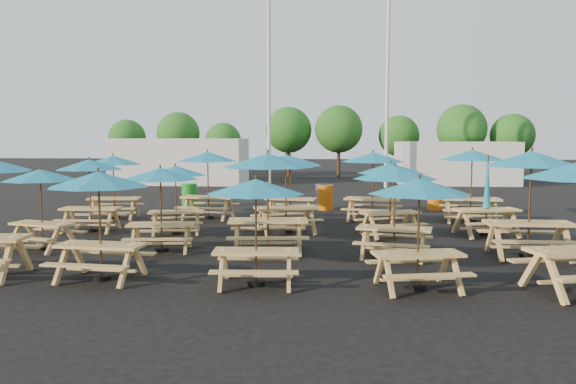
# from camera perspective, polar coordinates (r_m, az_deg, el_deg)

# --- Properties ---
(ground) EXTENTS (120.00, 120.00, 0.00)m
(ground) POSITION_cam_1_polar(r_m,az_deg,el_deg) (16.66, -0.40, -4.26)
(ground) COLOR black
(ground) RESTS_ON ground
(picnic_unit_1) EXTENTS (2.31, 2.31, 2.07)m
(picnic_unit_1) POSITION_cam_1_polar(r_m,az_deg,el_deg) (15.38, -23.86, 1.17)
(picnic_unit_1) COLOR tan
(picnic_unit_1) RESTS_ON ground
(picnic_unit_2) EXTENTS (2.05, 2.05, 2.21)m
(picnic_unit_2) POSITION_cam_1_polar(r_m,az_deg,el_deg) (17.83, -19.53, 2.25)
(picnic_unit_2) COLOR tan
(picnic_unit_2) RESTS_ON ground
(picnic_unit_3) EXTENTS (2.22, 2.22, 2.24)m
(picnic_unit_3) POSITION_cam_1_polar(r_m,az_deg,el_deg) (20.49, -17.33, 2.76)
(picnic_unit_3) COLOR tan
(picnic_unit_3) RESTS_ON ground
(picnic_unit_4) EXTENTS (2.16, 2.16, 2.19)m
(picnic_unit_4) POSITION_cam_1_polar(r_m,az_deg,el_deg) (11.63, -18.68, 0.63)
(picnic_unit_4) COLOR tan
(picnic_unit_4) RESTS_ON ground
(picnic_unit_5) EXTENTS (2.14, 2.14, 2.12)m
(picnic_unit_5) POSITION_cam_1_polar(r_m,az_deg,el_deg) (14.23, -12.84, 1.36)
(picnic_unit_5) COLOR tan
(picnic_unit_5) RESTS_ON ground
(picnic_unit_6) EXTENTS (2.15, 2.15, 2.04)m
(picnic_unit_6) POSITION_cam_1_polar(r_m,az_deg,el_deg) (16.78, -11.36, 1.76)
(picnic_unit_6) COLOR tan
(picnic_unit_6) RESTS_ON ground
(picnic_unit_7) EXTENTS (2.40, 2.40, 2.37)m
(picnic_unit_7) POSITION_cam_1_polar(r_m,az_deg,el_deg) (19.75, -8.15, 3.20)
(picnic_unit_7) COLOR tan
(picnic_unit_7) RESTS_ON ground
(picnic_unit_8) EXTENTS (1.98, 1.98, 2.08)m
(picnic_unit_8) POSITION_cam_1_polar(r_m,az_deg,el_deg) (10.62, -3.29, -0.06)
(picnic_unit_8) COLOR tan
(picnic_unit_8) RESTS_ON ground
(picnic_unit_9) EXTENTS (2.46, 2.46, 2.48)m
(picnic_unit_9) POSITION_cam_1_polar(r_m,az_deg,el_deg) (13.73, -2.07, 2.66)
(picnic_unit_9) COLOR tan
(picnic_unit_9) RESTS_ON ground
(picnic_unit_10) EXTENTS (2.72, 2.72, 2.36)m
(picnic_unit_10) POSITION_cam_1_polar(r_m,az_deg,el_deg) (16.57, -0.20, 2.78)
(picnic_unit_10) COLOR tan
(picnic_unit_10) RESTS_ON ground
(picnic_unit_11) EXTENTS (2.32, 2.32, 2.24)m
(picnic_unit_11) POSITION_cam_1_polar(r_m,az_deg,el_deg) (19.45, 0.27, 2.89)
(picnic_unit_11) COLOR tan
(picnic_unit_11) RESTS_ON ground
(picnic_unit_12) EXTENTS (2.24, 2.24, 2.10)m
(picnic_unit_12) POSITION_cam_1_polar(r_m,az_deg,el_deg) (10.60, 13.19, -0.08)
(picnic_unit_12) COLOR tan
(picnic_unit_12) RESTS_ON ground
(picnic_unit_13) EXTENTS (2.37, 2.37, 2.19)m
(picnic_unit_13) POSITION_cam_1_polar(r_m,az_deg,el_deg) (13.33, 10.83, 1.41)
(picnic_unit_13) COLOR tan
(picnic_unit_13) RESTS_ON ground
(picnic_unit_14) EXTENTS (2.46, 2.46, 2.13)m
(picnic_unit_14) POSITION_cam_1_polar(r_m,az_deg,el_deg) (16.31, 10.40, 1.96)
(picnic_unit_14) COLOR tan
(picnic_unit_14) RESTS_ON ground
(picnic_unit_15) EXTENTS (2.56, 2.56, 2.37)m
(picnic_unit_15) POSITION_cam_1_polar(r_m,az_deg,el_deg) (19.20, 8.62, 3.13)
(picnic_unit_15) COLOR tan
(picnic_unit_15) RESTS_ON ground
(picnic_unit_17) EXTENTS (2.33, 2.33, 2.54)m
(picnic_unit_17) POSITION_cam_1_polar(r_m,az_deg,el_deg) (14.33, 23.48, 2.55)
(picnic_unit_17) COLOR tan
(picnic_unit_17) RESTS_ON ground
(picnic_unit_18) EXTENTS (2.13, 1.95, 2.35)m
(picnic_unit_18) POSITION_cam_1_polar(r_m,az_deg,el_deg) (17.21, 19.54, -1.03)
(picnic_unit_18) COLOR tan
(picnic_unit_18) RESTS_ON ground
(picnic_unit_19) EXTENTS (2.44, 2.44, 2.46)m
(picnic_unit_19) POSITION_cam_1_polar(r_m,az_deg,el_deg) (19.68, 18.20, 3.19)
(picnic_unit_19) COLOR tan
(picnic_unit_19) RESTS_ON ground
(waste_bin_0) EXTENTS (0.61, 0.61, 0.99)m
(waste_bin_0) POSITION_cam_1_polar(r_m,az_deg,el_deg) (23.10, -9.99, -0.37)
(waste_bin_0) COLOR #198E21
(waste_bin_0) RESTS_ON ground
(waste_bin_1) EXTENTS (0.61, 0.61, 0.99)m
(waste_bin_1) POSITION_cam_1_polar(r_m,az_deg,el_deg) (22.38, 3.60, -0.49)
(waste_bin_1) COLOR gray
(waste_bin_1) RESTS_ON ground
(waste_bin_2) EXTENTS (0.61, 0.61, 0.99)m
(waste_bin_2) POSITION_cam_1_polar(r_m,az_deg,el_deg) (22.16, 3.84, -0.55)
(waste_bin_2) COLOR #CA5D0B
(waste_bin_2) RESTS_ON ground
(waste_bin_3) EXTENTS (0.61, 0.61, 0.99)m
(waste_bin_3) POSITION_cam_1_polar(r_m,az_deg,el_deg) (22.92, 14.73, -0.52)
(waste_bin_3) COLOR #CA5D0B
(waste_bin_3) RESTS_ON ground
(mast_0) EXTENTS (0.20, 0.20, 12.00)m
(mast_0) POSITION_cam_1_polar(r_m,az_deg,el_deg) (30.71, -1.96, 11.43)
(mast_0) COLOR silver
(mast_0) RESTS_ON ground
(mast_1) EXTENTS (0.20, 0.20, 12.00)m
(mast_1) POSITION_cam_1_polar(r_m,az_deg,el_deg) (32.66, 10.07, 11.00)
(mast_1) COLOR silver
(mast_1) RESTS_ON ground
(event_tent_0) EXTENTS (8.00, 4.00, 2.80)m
(event_tent_0) POSITION_cam_1_polar(r_m,az_deg,el_deg) (35.65, -10.86, 3.11)
(event_tent_0) COLOR silver
(event_tent_0) RESTS_ON ground
(event_tent_1) EXTENTS (7.00, 4.00, 2.60)m
(event_tent_1) POSITION_cam_1_polar(r_m,az_deg,el_deg) (36.20, 16.59, 2.86)
(event_tent_1) COLOR silver
(event_tent_1) RESTS_ON ground
(tree_0) EXTENTS (2.80, 2.80, 4.24)m
(tree_0) POSITION_cam_1_polar(r_m,az_deg,el_deg) (44.38, -16.02, 5.30)
(tree_0) COLOR #382314
(tree_0) RESTS_ON ground
(tree_1) EXTENTS (3.11, 3.11, 4.72)m
(tree_1) POSITION_cam_1_polar(r_m,az_deg,el_deg) (41.77, -11.08, 5.85)
(tree_1) COLOR #382314
(tree_1) RESTS_ON ground
(tree_2) EXTENTS (2.59, 2.59, 3.93)m
(tree_2) POSITION_cam_1_polar(r_m,az_deg,el_deg) (40.76, -6.59, 5.18)
(tree_2) COLOR #382314
(tree_2) RESTS_ON ground
(tree_3) EXTENTS (3.36, 3.36, 5.09)m
(tree_3) POSITION_cam_1_polar(r_m,az_deg,el_deg) (41.20, 0.06, 6.31)
(tree_3) COLOR #382314
(tree_3) RESTS_ON ground
(tree_4) EXTENTS (3.41, 3.41, 5.17)m
(tree_4) POSITION_cam_1_polar(r_m,az_deg,el_deg) (40.63, 5.18, 6.37)
(tree_4) COLOR #382314
(tree_4) RESTS_ON ground
(tree_5) EXTENTS (2.94, 2.94, 4.45)m
(tree_5) POSITION_cam_1_polar(r_m,az_deg,el_deg) (41.32, 11.21, 5.60)
(tree_5) COLOR #382314
(tree_5) RESTS_ON ground
(tree_6) EXTENTS (3.38, 3.38, 5.13)m
(tree_6) POSITION_cam_1_polar(r_m,az_deg,el_deg) (40.25, 17.23, 6.11)
(tree_6) COLOR #382314
(tree_6) RESTS_ON ground
(tree_7) EXTENTS (2.95, 2.95, 4.48)m
(tree_7) POSITION_cam_1_polar(r_m,az_deg,el_deg) (41.15, 21.83, 5.34)
(tree_7) COLOR #382314
(tree_7) RESTS_ON ground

